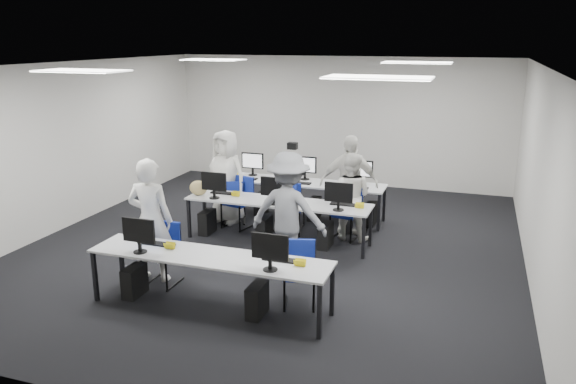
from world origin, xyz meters
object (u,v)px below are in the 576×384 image
(student_3, at_px, (349,184))
(desk_mid, at_px, (278,204))
(chair_2, at_px, (238,211))
(chair_4, at_px, (345,223))
(chair_6, at_px, (289,213))
(student_1, at_px, (350,196))
(chair_1, at_px, (300,286))
(chair_3, at_px, (289,218))
(photographer, at_px, (288,212))
(chair_0, at_px, (163,265))
(chair_5, at_px, (234,209))
(desk_front, at_px, (209,259))
(student_0, at_px, (151,220))
(student_2, at_px, (226,177))
(chair_7, at_px, (353,217))

(student_3, bearing_deg, desk_mid, -153.18)
(chair_2, distance_m, chair_4, 2.02)
(chair_6, height_order, student_1, student_1)
(chair_1, height_order, chair_2, chair_2)
(chair_3, bearing_deg, chair_2, 165.23)
(student_1, bearing_deg, photographer, 74.23)
(chair_0, distance_m, student_1, 3.46)
(desk_mid, relative_size, photographer, 1.76)
(chair_3, xyz_separation_m, chair_5, (-1.18, 0.22, -0.01))
(chair_0, bearing_deg, chair_1, 0.16)
(chair_3, bearing_deg, chair_0, -126.07)
(desk_front, distance_m, student_1, 3.36)
(chair_0, bearing_deg, desk_mid, 65.33)
(chair_2, bearing_deg, chair_1, -39.80)
(chair_0, relative_size, photographer, 0.49)
(chair_0, bearing_deg, student_3, 56.72)
(chair_1, height_order, chair_3, chair_3)
(desk_front, xyz_separation_m, student_0, (-1.20, 0.56, 0.22))
(chair_5, bearing_deg, student_1, -26.35)
(desk_mid, relative_size, chair_6, 3.35)
(student_1, distance_m, student_2, 2.43)
(chair_2, xyz_separation_m, student_1, (2.10, 0.05, 0.47))
(chair_0, relative_size, chair_4, 1.02)
(chair_6, bearing_deg, chair_4, -8.28)
(chair_1, distance_m, chair_7, 3.01)
(chair_7, relative_size, student_2, 0.52)
(chair_6, xyz_separation_m, photographer, (0.58, -1.77, 0.61))
(chair_5, bearing_deg, chair_2, -73.44)
(chair_4, distance_m, photographer, 1.80)
(chair_7, xyz_separation_m, student_0, (-2.32, -2.92, 0.61))
(desk_front, xyz_separation_m, chair_6, (-0.04, 3.32, -0.38))
(chair_1, relative_size, chair_3, 0.98)
(chair_5, relative_size, photographer, 0.46)
(student_3, bearing_deg, chair_6, 175.46)
(chair_3, distance_m, student_3, 1.23)
(chair_5, bearing_deg, chair_0, -108.68)
(desk_front, distance_m, student_2, 3.57)
(desk_front, relative_size, student_0, 1.77)
(student_0, bearing_deg, desk_front, 149.58)
(chair_2, height_order, chair_5, chair_2)
(chair_3, relative_size, chair_5, 1.03)
(chair_2, distance_m, student_0, 2.64)
(desk_front, relative_size, chair_5, 3.80)
(desk_front, xyz_separation_m, student_1, (1.13, 3.16, 0.09))
(chair_0, xyz_separation_m, chair_5, (-0.16, 2.87, -0.01))
(chair_5, distance_m, student_0, 2.85)
(student_0, height_order, student_3, student_0)
(chair_2, height_order, student_3, student_3)
(chair_2, relative_size, chair_5, 1.11)
(student_0, distance_m, student_3, 3.69)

